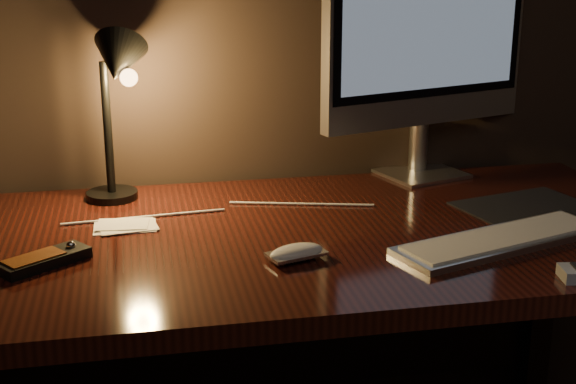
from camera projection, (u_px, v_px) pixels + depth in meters
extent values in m
cube|color=#33100B|center=(283.00, 242.00, 1.57)|extent=(1.60, 0.75, 0.04)
cube|color=black|center=(538.00, 312.00, 2.12)|extent=(0.06, 0.06, 0.71)
cube|color=black|center=(257.00, 298.00, 1.97)|extent=(1.48, 0.02, 0.51)
cube|color=silver|center=(421.00, 173.00, 1.95)|extent=(0.23, 0.21, 0.01)
cylinder|color=silver|center=(418.00, 144.00, 1.96)|extent=(0.06, 0.06, 0.12)
cube|color=silver|center=(430.00, 25.00, 1.84)|extent=(0.55, 0.21, 0.46)
cube|color=black|center=(434.00, 12.00, 1.82)|extent=(0.51, 0.17, 0.39)
cube|color=#879DB9|center=(434.00, 12.00, 1.81)|extent=(0.47, 0.15, 0.35)
cube|color=silver|center=(502.00, 239.00, 1.50)|extent=(0.46, 0.26, 0.02)
cube|color=black|center=(530.00, 209.00, 1.70)|extent=(0.32, 0.28, 0.00)
ellipsoid|color=white|center=(297.00, 255.00, 1.42)|extent=(0.11, 0.08, 0.02)
cube|color=black|center=(44.00, 260.00, 1.40)|extent=(0.16, 0.14, 0.02)
cube|color=brown|center=(44.00, 255.00, 1.40)|extent=(0.11, 0.10, 0.00)
sphere|color=silver|center=(44.00, 254.00, 1.40)|extent=(0.02, 0.02, 0.02)
cube|color=white|center=(125.00, 226.00, 1.59)|extent=(0.12, 0.08, 0.01)
cylinder|color=black|center=(112.00, 195.00, 1.77)|extent=(0.14, 0.14, 0.02)
cylinder|color=black|center=(108.00, 128.00, 1.73)|extent=(0.02, 0.02, 0.29)
cone|color=black|center=(118.00, 62.00, 1.65)|extent=(0.15, 0.17, 0.14)
sphere|color=#FFB266|center=(129.00, 78.00, 1.64)|extent=(0.04, 0.04, 0.04)
cylinder|color=white|center=(225.00, 212.00, 1.67)|extent=(0.64, 0.08, 0.01)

